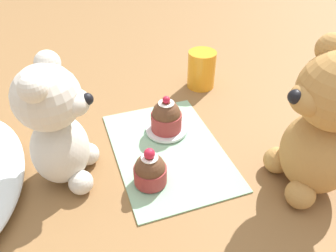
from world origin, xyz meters
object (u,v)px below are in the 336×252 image
cupcake_near_cream_bear (150,170)px  cupcake_near_tan_bear (166,117)px  teddy_bear_tan (324,126)px  juice_glass (201,69)px  saucer_plate (166,129)px  teddy_bear_cream (57,127)px

cupcake_near_cream_bear → cupcake_near_tan_bear: bearing=-30.1°
teddy_bear_tan → juice_glass: (0.33, 0.03, -0.07)m
teddy_bear_tan → saucer_plate: 0.28m
juice_glass → cupcake_near_cream_bear: bearing=141.9°
juice_glass → teddy_bear_cream: bearing=121.2°
cupcake_near_tan_bear → juice_glass: 0.19m
cupcake_near_cream_bear → saucer_plate: size_ratio=0.87×
cupcake_near_cream_bear → saucer_plate: cupcake_near_cream_bear is taller
cupcake_near_tan_bear → saucer_plate: bearing=90.0°
cupcake_near_tan_bear → teddy_bear_cream: bearing=106.1°
teddy_bear_cream → cupcake_near_tan_bear: teddy_bear_cream is taller
saucer_plate → cupcake_near_cream_bear: bearing=149.9°
teddy_bear_cream → teddy_bear_tan: 0.38m
teddy_bear_cream → saucer_plate: (0.05, -0.19, -0.09)m
teddy_bear_tan → cupcake_near_cream_bear: bearing=-101.6°
teddy_bear_tan → cupcake_near_tan_bear: 0.27m
cupcake_near_tan_bear → juice_glass: bearing=-43.5°
saucer_plate → juice_glass: juice_glass is taller
saucer_plate → juice_glass: size_ratio=0.92×
cupcake_near_tan_bear → juice_glass: size_ratio=0.85×
saucer_plate → juice_glass: 0.20m
teddy_bear_cream → cupcake_near_cream_bear: bearing=-98.2°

